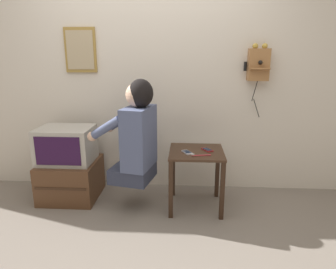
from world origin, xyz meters
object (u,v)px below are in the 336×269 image
Objects in this scene: wall_phone_antique at (258,64)px; framed_picture at (80,50)px; person at (136,134)px; toothbrush at (200,155)px; television at (66,145)px; cell_phone_held at (187,152)px; cell_phone_spare at (207,150)px.

wall_phone_antique is 1.62× the size of framed_picture.
toothbrush is (0.58, -0.08, -0.17)m from person.
person is 1.80× the size of television.
wall_phone_antique is at bearing -56.64° from toothbrush.
toothbrush is at bearing -85.31° from person.
person is 5.36× the size of toothbrush.
wall_phone_antique reaches higher than person.
person reaches higher than cell_phone_held.
television is 3.89× the size of cell_phone_held.
person reaches higher than cell_phone_spare.
toothbrush is (-0.59, -0.56, -0.78)m from wall_phone_antique.
toothbrush is (0.11, -0.08, 0.00)m from cell_phone_held.
wall_phone_antique is 1.13m from toothbrush.
cell_phone_held is 1.01× the size of cell_phone_spare.
cell_phone_spare is (1.42, -0.10, 0.01)m from television.
framed_picture is (-0.65, 0.52, 0.75)m from person.
television reaches higher than cell_phone_spare.
cell_phone_held is at bearing -77.73° from person.
cell_phone_held and cell_phone_spare have the same top height.
cell_phone_spare is 0.18m from toothbrush.
person reaches higher than television.
cell_phone_held is (1.12, -0.52, -0.92)m from framed_picture.
framed_picture is at bearing 63.77° from person.
cell_phone_held is at bearing 172.57° from cell_phone_spare.
wall_phone_antique is at bearing -1.39° from framed_picture.
television is 1.36m from toothbrush.
television is 3.91× the size of cell_phone_spare.
television is at bearing -106.59° from framed_picture.
wall_phone_antique is 5.40× the size of cell_phone_spare.
framed_picture is at bearing 178.61° from wall_phone_antique.
person is 0.80m from television.
cell_phone_spare is 0.76× the size of toothbrush.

